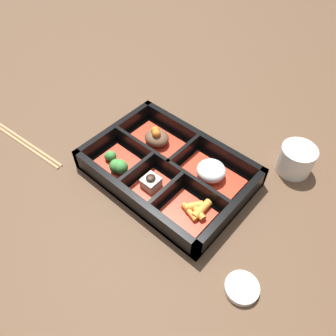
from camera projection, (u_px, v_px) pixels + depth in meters
name	position (u px, v px, depth m)	size (l,w,h in m)	color
ground_plane	(168.00, 175.00, 0.71)	(3.00, 3.00, 0.00)	#4C3523
bento_base	(168.00, 174.00, 0.71)	(0.34, 0.23, 0.01)	black
bento_rim	(167.00, 169.00, 0.69)	(0.34, 0.23, 0.05)	black
bowl_stew	(157.00, 139.00, 0.75)	(0.13, 0.09, 0.05)	#B22D19
bowl_rice	(211.00, 173.00, 0.68)	(0.13, 0.09, 0.04)	#B22D19
bowl_greens	(118.00, 164.00, 0.70)	(0.10, 0.08, 0.04)	#B22D19
bowl_tofu	(152.00, 185.00, 0.67)	(0.06, 0.08, 0.03)	#B22D19
bowl_carrots	(192.00, 211.00, 0.63)	(0.09, 0.08, 0.02)	#B22D19
tea_cup	(296.00, 159.00, 0.70)	(0.07, 0.07, 0.06)	beige
chopsticks	(27.00, 144.00, 0.77)	(0.24, 0.03, 0.01)	#A87F51
sauce_dish	(242.00, 288.00, 0.55)	(0.06, 0.06, 0.01)	beige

